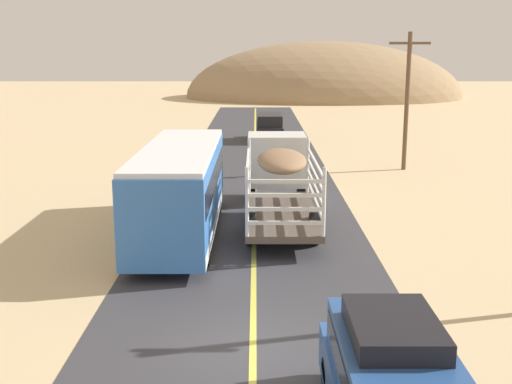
{
  "coord_description": "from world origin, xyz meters",
  "views": [
    {
      "loc": [
        0.07,
        -13.2,
        6.57
      ],
      "look_at": [
        0.0,
        8.04,
        1.79
      ],
      "focal_mm": 44.74,
      "sensor_mm": 36.0,
      "label": 1
    }
  ],
  "objects": [
    {
      "name": "road_centre_line",
      "position": [
        0.0,
        0.0,
        0.02
      ],
      "size": [
        0.16,
        117.6,
        0.0
      ],
      "primitive_type": "cube",
      "color": "#D8CC4C",
      "rests_on": "road_surface"
    },
    {
      "name": "livestock_truck",
      "position": [
        0.98,
        12.31,
        1.79
      ],
      "size": [
        2.53,
        9.7,
        3.02
      ],
      "color": "silver",
      "rests_on": "road_surface"
    },
    {
      "name": "road_surface",
      "position": [
        0.0,
        0.0,
        0.01
      ],
      "size": [
        8.0,
        120.0,
        0.02
      ],
      "primitive_type": "cube",
      "color": "#38383D",
      "rests_on": "ground"
    },
    {
      "name": "power_pole_mid",
      "position": [
        8.29,
        21.71,
        4.02
      ],
      "size": [
        2.2,
        0.24,
        7.46
      ],
      "color": "brown",
      "rests_on": "ground"
    },
    {
      "name": "car_far",
      "position": [
        1.05,
        33.09,
        1.09
      ],
      "size": [
        1.9,
        4.62,
        1.93
      ],
      "color": "black",
      "rests_on": "road_surface"
    },
    {
      "name": "distant_hill",
      "position": [
        9.39,
        75.74,
        0.0
      ],
      "size": [
        37.85,
        26.82,
        15.22
      ],
      "primitive_type": "ellipsoid",
      "color": "#997C5A",
      "rests_on": "ground"
    },
    {
      "name": "ground_plane",
      "position": [
        0.0,
        0.0,
        0.0
      ],
      "size": [
        240.0,
        240.0,
        0.0
      ],
      "primitive_type": "plane",
      "color": "#CCB284"
    },
    {
      "name": "suv_near",
      "position": [
        2.31,
        -3.54,
        1.15
      ],
      "size": [
        1.9,
        4.62,
        2.29
      ],
      "color": "#264C8C",
      "rests_on": "road_surface"
    },
    {
      "name": "bus",
      "position": [
        -2.61,
        8.8,
        1.75
      ],
      "size": [
        2.54,
        10.0,
        3.21
      ],
      "color": "#3872C6",
      "rests_on": "road_surface"
    }
  ]
}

